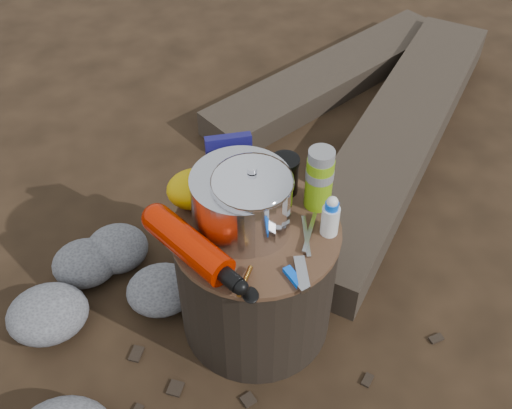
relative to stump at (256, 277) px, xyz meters
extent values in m
plane|color=black|center=(0.00, 0.00, -0.20)|extent=(60.00, 60.00, 0.00)
cylinder|color=black|center=(0.00, 0.00, 0.00)|extent=(0.43, 0.43, 0.40)
cube|color=#30271F|center=(0.71, 0.66, -0.13)|extent=(1.29, 1.47, 0.14)
cube|color=#30271F|center=(0.59, 1.13, -0.14)|extent=(1.25, 0.84, 0.11)
cylinder|color=#BABAC0|center=(-0.03, 0.03, 0.27)|extent=(0.25, 0.25, 0.15)
cylinder|color=silver|center=(-0.01, 0.00, 0.29)|extent=(0.19, 0.19, 0.19)
cylinder|color=#76A911|center=(0.17, 0.05, 0.29)|extent=(0.07, 0.07, 0.18)
cylinder|color=black|center=(0.10, 0.12, 0.25)|extent=(0.07, 0.07, 0.11)
ellipsoid|color=#CFA404|center=(-0.13, 0.12, 0.25)|extent=(0.15, 0.12, 0.10)
cube|color=#131051|center=(-0.03, 0.18, 0.27)|extent=(0.12, 0.03, 0.15)
cube|color=blue|center=(0.05, -0.17, 0.20)|extent=(0.04, 0.08, 0.01)
cube|color=#AAAAAF|center=(0.07, -0.17, 0.20)|extent=(0.04, 0.10, 0.01)
cylinder|color=white|center=(0.18, -0.05, 0.25)|extent=(0.04, 0.04, 0.11)
camera|label=1|loc=(-0.21, -1.00, 1.30)|focal=41.76mm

